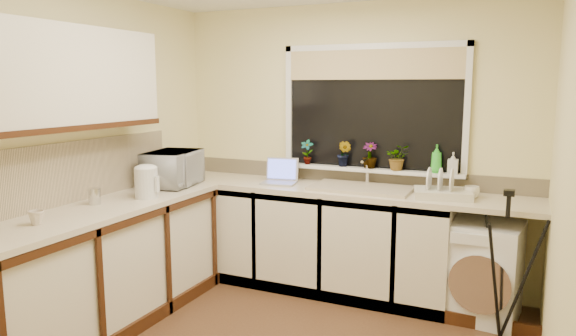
{
  "coord_description": "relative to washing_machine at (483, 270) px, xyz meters",
  "views": [
    {
      "loc": [
        1.42,
        -2.92,
        1.75
      ],
      "look_at": [
        -0.17,
        0.55,
        1.15
      ],
      "focal_mm": 32.79,
      "sensor_mm": 36.0,
      "label": 1
    }
  ],
  "objects": [
    {
      "name": "wall_back",
      "position": [
        -1.18,
        0.35,
        0.86
      ],
      "size": [
        3.2,
        0.0,
        3.2
      ],
      "primitive_type": "plane",
      "rotation": [
        1.57,
        0.0,
        0.0
      ],
      "color": "beige",
      "rests_on": "ground"
    },
    {
      "name": "wall_front",
      "position": [
        -1.18,
        -2.65,
        0.86
      ],
      "size": [
        3.2,
        0.0,
        3.2
      ],
      "primitive_type": "plane",
      "rotation": [
        -1.57,
        0.0,
        0.0
      ],
      "color": "beige",
      "rests_on": "ground"
    },
    {
      "name": "wall_left",
      "position": [
        -2.78,
        -1.15,
        0.86
      ],
      "size": [
        0.0,
        3.0,
        3.0
      ],
      "primitive_type": "plane",
      "rotation": [
        1.57,
        0.0,
        1.57
      ],
      "color": "beige",
      "rests_on": "ground"
    },
    {
      "name": "wall_right",
      "position": [
        0.42,
        -1.15,
        0.86
      ],
      "size": [
        0.0,
        3.0,
        3.0
      ],
      "primitive_type": "plane",
      "rotation": [
        1.57,
        0.0,
        -1.57
      ],
      "color": "beige",
      "rests_on": "ground"
    },
    {
      "name": "base_cabinet_back",
      "position": [
        -1.5,
        0.05,
        0.06
      ],
      "size": [
        2.55,
        0.6,
        0.86
      ],
      "primitive_type": "cube",
      "color": "silver",
      "rests_on": "floor"
    },
    {
      "name": "base_cabinet_left",
      "position": [
        -2.48,
        -1.45,
        0.06
      ],
      "size": [
        0.54,
        2.4,
        0.86
      ],
      "primitive_type": "cube",
      "color": "silver",
      "rests_on": "floor"
    },
    {
      "name": "worktop_back",
      "position": [
        -1.18,
        0.05,
        0.51
      ],
      "size": [
        3.2,
        0.6,
        0.04
      ],
      "primitive_type": "cube",
      "color": "beige",
      "rests_on": "base_cabinet_back"
    },
    {
      "name": "worktop_left",
      "position": [
        -2.48,
        -1.45,
        0.51
      ],
      "size": [
        0.6,
        2.4,
        0.04
      ],
      "primitive_type": "cube",
      "color": "beige",
      "rests_on": "base_cabinet_left"
    },
    {
      "name": "upper_cabinet",
      "position": [
        -2.62,
        -1.6,
        1.43
      ],
      "size": [
        0.28,
        1.9,
        0.7
      ],
      "primitive_type": "cube",
      "color": "silver",
      "rests_on": "wall_left"
    },
    {
      "name": "splashback_left",
      "position": [
        -2.77,
        -1.45,
        0.76
      ],
      "size": [
        0.02,
        2.4,
        0.45
      ],
      "primitive_type": "cube",
      "color": "beige",
      "rests_on": "wall_left"
    },
    {
      "name": "splashback_back",
      "position": [
        -1.18,
        0.34,
        0.6
      ],
      "size": [
        3.2,
        0.02,
        0.14
      ],
      "primitive_type": "cube",
      "color": "beige",
      "rests_on": "wall_back"
    },
    {
      "name": "window_glass",
      "position": [
        -0.98,
        0.33,
        1.18
      ],
      "size": [
        1.5,
        0.02,
        1.0
      ],
      "primitive_type": "cube",
      "color": "black",
      "rests_on": "wall_back"
    },
    {
      "name": "window_blind",
      "position": [
        -0.98,
        0.31,
        1.56
      ],
      "size": [
        1.5,
        0.02,
        0.25
      ],
      "primitive_type": "cube",
      "color": "tan",
      "rests_on": "wall_back"
    },
    {
      "name": "windowsill",
      "position": [
        -0.98,
        0.28,
        0.67
      ],
      "size": [
        1.6,
        0.14,
        0.03
      ],
      "primitive_type": "cube",
      "color": "white",
      "rests_on": "wall_back"
    },
    {
      "name": "sink",
      "position": [
        -0.98,
        0.05,
        0.54
      ],
      "size": [
        0.82,
        0.46,
        0.03
      ],
      "primitive_type": "cube",
      "color": "tan",
      "rests_on": "worktop_back"
    },
    {
      "name": "faucet",
      "position": [
        -0.98,
        0.23,
        0.65
      ],
      "size": [
        0.03,
        0.03,
        0.24
      ],
      "primitive_type": "cylinder",
      "color": "silver",
      "rests_on": "worktop_back"
    },
    {
      "name": "washing_machine",
      "position": [
        0.0,
        0.0,
        0.0
      ],
      "size": [
        0.58,
        0.56,
        0.74
      ],
      "primitive_type": "cube",
      "rotation": [
        0.0,
        0.0,
        -0.12
      ],
      "color": "white",
      "rests_on": "floor"
    },
    {
      "name": "laptop",
      "position": [
        -1.72,
        0.05,
        0.59
      ],
      "size": [
        0.33,
        0.29,
        0.22
      ],
      "rotation": [
        0.0,
        0.0,
        0.17
      ],
      "color": "#A6A5AD",
      "rests_on": "worktop_back"
    },
    {
      "name": "kettle",
      "position": [
        -2.38,
        -0.94,
        0.64
      ],
      "size": [
        0.17,
        0.17,
        0.23
      ],
      "primitive_type": "cylinder",
      "color": "silver",
      "rests_on": "worktop_left"
    },
    {
      "name": "dish_rack",
      "position": [
        -0.32,
        0.0,
        0.56
      ],
      "size": [
        0.48,
        0.4,
        0.06
      ],
      "primitive_type": "cube",
      "rotation": [
        0.0,
        0.0,
        0.23
      ],
      "color": "beige",
      "rests_on": "worktop_back"
    },
    {
      "name": "tripod",
      "position": [
        0.16,
        -0.32,
        0.16
      ],
      "size": [
        0.57,
        0.57,
        1.06
      ],
      "primitive_type": null,
      "rotation": [
        0.0,
        0.0,
        0.12
      ],
      "color": "black",
      "rests_on": "floor"
    },
    {
      "name": "steel_jar",
      "position": [
        -2.57,
        -1.28,
        0.59
      ],
      "size": [
        0.09,
        0.09,
        0.12
      ],
      "primitive_type": "cylinder",
      "color": "silver",
      "rests_on": "worktop_left"
    },
    {
      "name": "microwave",
      "position": [
        -2.5,
        -0.44,
        0.68
      ],
      "size": [
        0.46,
        0.59,
        0.3
      ],
      "primitive_type": "imported",
      "rotation": [
        0.0,
        0.0,
        1.76
      ],
      "color": "silver",
      "rests_on": "worktop_left"
    },
    {
      "name": "plant_a",
      "position": [
        -1.55,
        0.25,
        0.79
      ],
      "size": [
        0.12,
        0.09,
        0.22
      ],
      "primitive_type": "imported",
      "rotation": [
        0.0,
        0.0,
        0.06
      ],
      "color": "#999999",
      "rests_on": "windowsill"
    },
    {
      "name": "plant_b",
      "position": [
        -1.2,
        0.26,
        0.79
      ],
      "size": [
        0.15,
        0.13,
        0.23
      ],
      "primitive_type": "imported",
      "rotation": [
        0.0,
        0.0,
        -0.3
      ],
      "color": "#999999",
      "rests_on": "windowsill"
    },
    {
      "name": "plant_c",
      "position": [
        -0.97,
        0.26,
        0.79
      ],
      "size": [
        0.14,
        0.14,
        0.22
      ],
      "primitive_type": "imported",
      "rotation": [
        0.0,
        0.0,
        0.18
      ],
      "color": "#999999",
      "rests_on": "windowsill"
    },
    {
      "name": "plant_d",
      "position": [
        -0.73,
        0.25,
        0.79
      ],
      "size": [
        0.24,
        0.22,
        0.22
      ],
      "primitive_type": "imported",
      "rotation": [
        0.0,
        0.0,
        0.34
      ],
      "color": "#999999",
      "rests_on": "windowsill"
    },
    {
      "name": "soap_bottle_green",
      "position": [
        -0.41,
        0.25,
        0.8
      ],
      "size": [
        0.1,
        0.1,
        0.23
      ],
      "primitive_type": "imported",
      "rotation": [
        0.0,
        0.0,
        0.18
      ],
      "color": "green",
      "rests_on": "windowsill"
    },
    {
      "name": "soap_bottle_clear",
      "position": [
        -0.29,
        0.25,
        0.77
      ],
      "size": [
        0.08,
        0.08,
        0.17
      ],
      "primitive_type": "imported",
      "rotation": [
        0.0,
        0.0,
        0.05
      ],
      "color": "#999999",
      "rests_on": "windowsill"
    },
    {
      "name": "cup_back",
      "position": [
        -0.12,
        0.08,
        0.58
      ],
      "size": [
        0.12,
        0.12,
        0.09
      ],
      "primitive_type": "imported",
      "rotation": [
        0.0,
        0.0,
        0.01
      ],
      "color": "silver",
      "rests_on": "worktop_back"
    },
    {
      "name": "cup_left",
      "position": [
        -2.48,
        -1.85,
        0.57
      ],
      "size": [
        0.11,
        0.11,
        0.09
      ],
      "primitive_type": "imported",
      "rotation": [
        0.0,
        0.0,
        -0.16
      ],
      "color": "beige",
      "rests_on": "worktop_left"
    }
  ]
}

